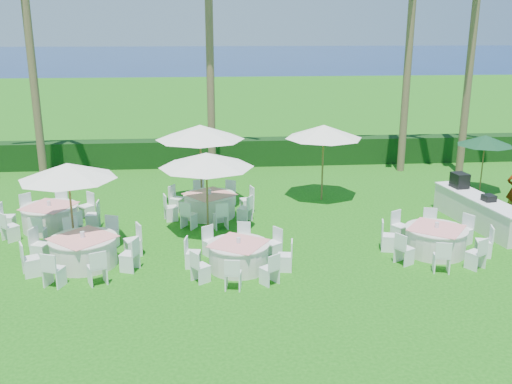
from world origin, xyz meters
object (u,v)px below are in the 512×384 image
banquet_table_c (435,240)px  umbrella_b (206,160)px  banquet_table_a (84,250)px  umbrella_a (68,171)px  banquet_table_d (50,217)px  umbrella_d (324,132)px  banquet_table_b (239,255)px  banquet_table_e (210,204)px  umbrella_c (200,132)px  umbrella_green (485,140)px  buffet_table (478,210)px

banquet_table_c → umbrella_b: 6.99m
banquet_table_a → umbrella_a: size_ratio=1.13×
banquet_table_d → umbrella_d: bearing=14.7°
banquet_table_b → banquet_table_d: 6.74m
banquet_table_b → banquet_table_e: (-0.72, 4.42, 0.03)m
banquet_table_c → banquet_table_e: size_ratio=0.98×
umbrella_d → banquet_table_e: bearing=-159.5°
umbrella_b → umbrella_c: bearing=94.1°
umbrella_green → buffet_table: bearing=-116.8°
banquet_table_c → banquet_table_b: bearing=-174.0°
banquet_table_d → umbrella_a: size_ratio=1.13×
banquet_table_c → buffet_table: bearing=43.6°
banquet_table_e → banquet_table_d: bearing=-170.2°
banquet_table_e → buffet_table: bearing=-11.0°
banquet_table_e → buffet_table: 8.72m
umbrella_a → umbrella_c: bearing=47.4°
umbrella_b → umbrella_c: 2.83m
buffet_table → banquet_table_d: bearing=176.6°
banquet_table_b → banquet_table_c: banquet_table_c is taller
buffet_table → banquet_table_a: bearing=-169.8°
banquet_table_b → banquet_table_e: banquet_table_e is taller
banquet_table_e → umbrella_a: 5.13m
umbrella_c → umbrella_d: (4.40, 0.38, -0.12)m
banquet_table_c → umbrella_d: umbrella_d is taller
banquet_table_e → umbrella_b: bearing=-92.5°
banquet_table_b → banquet_table_c: 5.60m
umbrella_green → buffet_table: 4.30m
banquet_table_e → umbrella_a: bearing=-144.6°
umbrella_c → umbrella_b: bearing=-85.9°
umbrella_a → buffet_table: size_ratio=0.65×
umbrella_a → umbrella_c: size_ratio=0.87×
banquet_table_a → umbrella_b: size_ratio=1.06×
banquet_table_a → banquet_table_d: (-1.62, 2.96, -0.01)m
banquet_table_b → umbrella_a: bearing=160.0°
banquet_table_d → banquet_table_e: (5.00, 0.86, 0.00)m
umbrella_a → umbrella_d: (7.99, 4.29, 0.20)m
banquet_table_d → buffet_table: (13.55, -0.81, 0.10)m
banquet_table_a → umbrella_b: bearing=33.3°
banquet_table_a → banquet_table_b: (4.10, -0.60, -0.04)m
banquet_table_b → banquet_table_a: bearing=171.7°
banquet_table_c → buffet_table: buffet_table is taller
banquet_table_b → umbrella_b: 3.48m
umbrella_c → umbrella_green: 10.68m
umbrella_c → umbrella_green: (10.64, 0.76, -0.61)m
banquet_table_c → banquet_table_d: size_ratio=0.99×
umbrella_a → umbrella_b: 3.95m
umbrella_a → umbrella_green: bearing=18.2°
banquet_table_c → umbrella_green: (4.08, 5.75, 1.64)m
banquet_table_b → umbrella_b: umbrella_b is taller
banquet_table_b → umbrella_d: 7.20m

